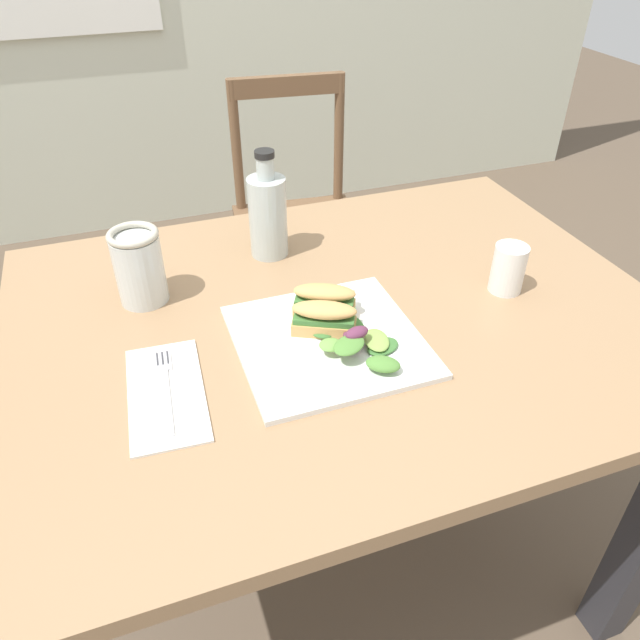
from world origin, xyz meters
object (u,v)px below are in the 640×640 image
object	(u,v)px
fork_on_napkin	(165,384)
bottle_cold_brew	(268,219)
plate_lunch	(328,341)
sandwich_half_front	(324,317)
mason_jar_iced_tea	(140,270)
cup_extra_side	(508,269)
sandwich_half_back	(324,300)
chair_wooden_far	(298,220)
dining_table	(339,370)

from	to	relation	value
fork_on_napkin	bottle_cold_brew	bearing A→B (deg)	52.23
plate_lunch	sandwich_half_front	world-z (taller)	sandwich_half_front
plate_lunch	bottle_cold_brew	bearing A→B (deg)	91.73
bottle_cold_brew	mason_jar_iced_tea	bearing A→B (deg)	-161.92
bottle_cold_brew	cup_extra_side	size ratio (longest dim) A/B	2.37
bottle_cold_brew	sandwich_half_front	bearing A→B (deg)	-88.06
plate_lunch	sandwich_half_back	bearing A→B (deg)	75.06
plate_lunch	cup_extra_side	xyz separation A→B (m)	(0.36, 0.04, 0.04)
bottle_cold_brew	cup_extra_side	distance (m)	0.46
plate_lunch	chair_wooden_far	bearing A→B (deg)	75.14
dining_table	fork_on_napkin	xyz separation A→B (m)	(-0.32, -0.09, 0.14)
bottle_cold_brew	mason_jar_iced_tea	xyz separation A→B (m)	(-0.26, -0.08, -0.01)
chair_wooden_far	bottle_cold_brew	distance (m)	0.81
sandwich_half_front	mason_jar_iced_tea	size ratio (longest dim) A/B	0.83
sandwich_half_back	cup_extra_side	world-z (taller)	cup_extra_side
dining_table	sandwich_half_back	world-z (taller)	sandwich_half_back
dining_table	sandwich_half_front	xyz separation A→B (m)	(-0.05, -0.05, 0.17)
sandwich_half_back	mason_jar_iced_tea	world-z (taller)	mason_jar_iced_tea
dining_table	mason_jar_iced_tea	xyz separation A→B (m)	(-0.32, 0.16, 0.20)
plate_lunch	mason_jar_iced_tea	size ratio (longest dim) A/B	2.14
sandwich_half_front	mason_jar_iced_tea	world-z (taller)	mason_jar_iced_tea
sandwich_half_front	plate_lunch	bearing A→B (deg)	-91.25
chair_wooden_far	mason_jar_iced_tea	xyz separation A→B (m)	(-0.53, -0.75, 0.35)
mason_jar_iced_tea	cup_extra_side	bearing A→B (deg)	-16.93
fork_on_napkin	plate_lunch	bearing A→B (deg)	3.23
sandwich_half_back	bottle_cold_brew	xyz separation A→B (m)	(-0.03, 0.25, 0.04)
chair_wooden_far	sandwich_half_back	size ratio (longest dim) A/B	7.57
sandwich_half_front	bottle_cold_brew	xyz separation A→B (m)	(-0.01, 0.30, 0.04)
dining_table	chair_wooden_far	xyz separation A→B (m)	(0.21, 0.91, -0.16)
chair_wooden_far	sandwich_half_back	bearing A→B (deg)	-104.85
chair_wooden_far	bottle_cold_brew	size ratio (longest dim) A/B	4.05
dining_table	plate_lunch	xyz separation A→B (m)	(-0.05, -0.07, 0.14)
dining_table	mason_jar_iced_tea	distance (m)	0.41
sandwich_half_front	fork_on_napkin	world-z (taller)	sandwich_half_front
sandwich_half_back	cup_extra_side	size ratio (longest dim) A/B	1.27
mason_jar_iced_tea	plate_lunch	bearing A→B (deg)	-40.98
mason_jar_iced_tea	cup_extra_side	size ratio (longest dim) A/B	1.52
plate_lunch	fork_on_napkin	world-z (taller)	plate_lunch
dining_table	plate_lunch	size ratio (longest dim) A/B	3.87
chair_wooden_far	cup_extra_side	xyz separation A→B (m)	(0.10, -0.94, 0.34)
plate_lunch	cup_extra_side	size ratio (longest dim) A/B	3.24
sandwich_half_back	plate_lunch	bearing A→B (deg)	-104.94
fork_on_napkin	cup_extra_side	world-z (taller)	cup_extra_side
sandwich_half_back	cup_extra_side	bearing A→B (deg)	-4.78
chair_wooden_far	plate_lunch	bearing A→B (deg)	-104.86
chair_wooden_far	plate_lunch	world-z (taller)	chair_wooden_far
sandwich_half_front	bottle_cold_brew	bearing A→B (deg)	91.94
plate_lunch	bottle_cold_brew	size ratio (longest dim) A/B	1.37
sandwich_half_back	bottle_cold_brew	bearing A→B (deg)	96.47
sandwich_half_back	mason_jar_iced_tea	bearing A→B (deg)	150.31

